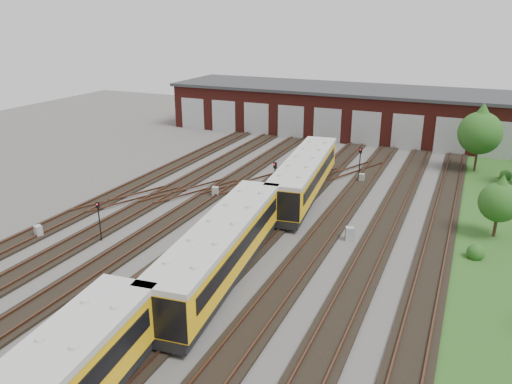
% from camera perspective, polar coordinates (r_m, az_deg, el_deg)
% --- Properties ---
extents(ground, '(120.00, 120.00, 0.00)m').
position_cam_1_polar(ground, '(35.37, -4.44, -6.87)').
color(ground, '#494743').
rests_on(ground, ground).
extents(track_network, '(30.40, 70.00, 0.33)m').
position_cam_1_polar(track_network, '(35.86, -4.24, -6.28)').
color(track_network, black).
rests_on(track_network, ground).
extents(maintenance_shed, '(51.00, 12.50, 6.35)m').
position_cam_1_polar(maintenance_shed, '(70.55, 11.11, 9.07)').
color(maintenance_shed, '#561B15').
rests_on(maintenance_shed, ground).
extents(grass_verge, '(8.00, 55.00, 0.05)m').
position_cam_1_polar(grass_verge, '(41.08, 27.20, -5.18)').
color(grass_verge, '#234C19').
rests_on(grass_verge, ground).
extents(metro_train, '(4.81, 48.74, 3.41)m').
position_cam_1_polar(metro_train, '(31.27, -3.85, -6.35)').
color(metro_train, black).
rests_on(metro_train, ground).
extents(signal_mast_0, '(0.25, 0.23, 3.03)m').
position_cam_1_polar(signal_mast_0, '(37.97, -17.51, -2.68)').
color(signal_mast_0, black).
rests_on(signal_mast_0, ground).
extents(signal_mast_1, '(0.32, 0.30, 3.75)m').
position_cam_1_polar(signal_mast_1, '(43.36, 2.18, 1.68)').
color(signal_mast_1, black).
rests_on(signal_mast_1, ground).
extents(signal_mast_2, '(0.28, 0.26, 3.29)m').
position_cam_1_polar(signal_mast_2, '(50.89, 11.80, 3.70)').
color(signal_mast_2, black).
rests_on(signal_mast_2, ground).
extents(signal_mast_3, '(0.25, 0.24, 2.77)m').
position_cam_1_polar(signal_mast_3, '(38.67, 0.98, -1.54)').
color(signal_mast_3, black).
rests_on(signal_mast_3, ground).
extents(relay_cabinet_0, '(0.69, 0.64, 0.93)m').
position_cam_1_polar(relay_cabinet_0, '(40.71, -23.60, -4.15)').
color(relay_cabinet_0, '#9B9EA0').
rests_on(relay_cabinet_0, ground).
extents(relay_cabinet_1, '(0.70, 0.64, 0.94)m').
position_cam_1_polar(relay_cabinet_1, '(45.61, -4.68, 0.01)').
color(relay_cabinet_1, '#9B9EA0').
rests_on(relay_cabinet_1, ground).
extents(relay_cabinet_2, '(0.69, 0.64, 0.94)m').
position_cam_1_polar(relay_cabinet_2, '(32.73, -7.03, -8.36)').
color(relay_cabinet_2, '#9B9EA0').
rests_on(relay_cabinet_2, ground).
extents(relay_cabinet_3, '(0.54, 0.46, 0.86)m').
position_cam_1_polar(relay_cabinet_3, '(50.57, 11.99, 1.58)').
color(relay_cabinet_3, '#9B9EA0').
rests_on(relay_cabinet_3, ground).
extents(relay_cabinet_4, '(0.75, 0.69, 1.01)m').
position_cam_1_polar(relay_cabinet_4, '(37.51, 10.64, -4.71)').
color(relay_cabinet_4, '#9B9EA0').
rests_on(relay_cabinet_4, ground).
extents(tree_0, '(4.42, 4.42, 7.32)m').
position_cam_1_polar(tree_0, '(56.68, 24.29, 6.69)').
color(tree_0, '#332217').
rests_on(tree_0, ground).
extents(tree_3, '(2.95, 2.95, 4.89)m').
position_cam_1_polar(tree_3, '(40.49, 26.13, -0.58)').
color(tree_3, '#332217').
rests_on(tree_3, ground).
extents(bush_0, '(1.19, 1.19, 1.19)m').
position_cam_1_polar(bush_0, '(37.30, 23.83, -6.13)').
color(bush_0, '#184A15').
rests_on(bush_0, ground).
extents(bush_1, '(1.18, 1.18, 1.18)m').
position_cam_1_polar(bush_1, '(56.21, 26.68, 1.87)').
color(bush_1, '#184A15').
rests_on(bush_1, ground).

